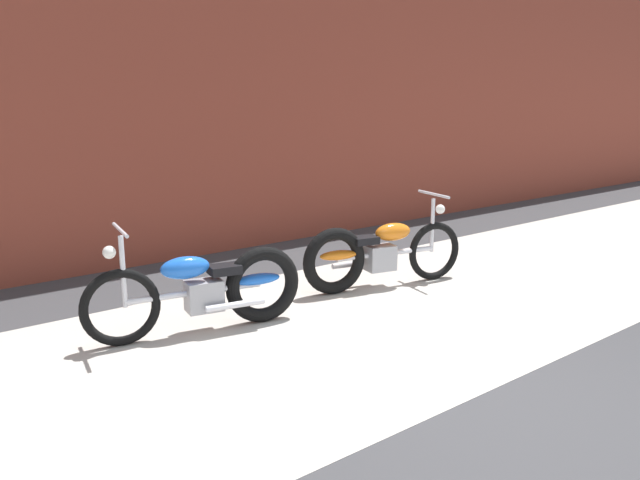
# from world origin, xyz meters

# --- Properties ---
(ground_plane) EXTENTS (80.00, 80.00, 0.00)m
(ground_plane) POSITION_xyz_m (0.00, 0.00, 0.00)
(ground_plane) COLOR #38383A
(sidewalk_slab) EXTENTS (36.00, 3.50, 0.01)m
(sidewalk_slab) POSITION_xyz_m (0.00, 1.75, 0.00)
(sidewalk_slab) COLOR #B2ADA3
(sidewalk_slab) RESTS_ON ground
(brick_building_wall) EXTENTS (36.00, 0.50, 4.93)m
(brick_building_wall) POSITION_xyz_m (0.00, 5.20, 2.47)
(brick_building_wall) COLOR brown
(brick_building_wall) RESTS_ON ground
(motorcycle_blue) EXTENTS (1.99, 0.70, 1.03)m
(motorcycle_blue) POSITION_xyz_m (-0.74, 2.35, 0.40)
(motorcycle_blue) COLOR black
(motorcycle_blue) RESTS_ON ground
(motorcycle_orange) EXTENTS (1.97, 0.74, 1.03)m
(motorcycle_orange) POSITION_xyz_m (1.32, 2.40, 0.40)
(motorcycle_orange) COLOR black
(motorcycle_orange) RESTS_ON ground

